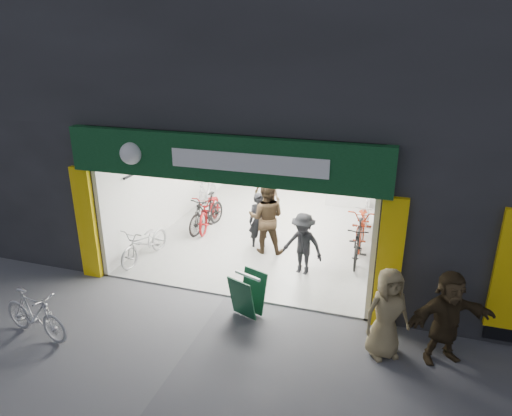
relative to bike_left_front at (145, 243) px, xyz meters
The scene contains 17 objects.
ground 2.74m from the bike_left_front, 22.23° to the right, with size 60.00×60.00×0.00m, color #56565B.
building 6.50m from the bike_left_front, 49.31° to the left, with size 17.00×10.27×8.00m.
bike_left_front is the anchor object (origin of this frame).
bike_left_midfront 2.28m from the bike_left_front, 72.12° to the left, with size 0.50×1.77×1.06m, color black.
bike_left_midback 2.52m from the bike_left_front, 73.87° to the left, with size 0.71×2.03×1.07m, color maroon.
bike_left_back 3.79m from the bike_left_front, 90.00° to the left, with size 0.51×1.80×1.08m, color #BABABF.
bike_right_front 5.22m from the bike_left_front, 16.53° to the left, with size 0.48×1.71×1.03m, color black.
bike_right_mid 5.65m from the bike_left_front, 27.72° to the left, with size 0.72×2.07×1.09m, color #99270D.
bike_right_back 5.99m from the bike_left_front, 33.34° to the left, with size 0.44×1.56×0.93m, color #A6A7AB.
parked_bike 3.36m from the bike_left_front, 95.13° to the right, with size 0.44×1.56×0.93m, color silver.
customer_a 2.91m from the bike_left_front, 31.22° to the left, with size 0.55×0.36×1.49m, color black.
customer_b 3.06m from the bike_left_front, 25.60° to the left, with size 0.92×0.72×1.90m, color #39291A.
customer_c 3.88m from the bike_left_front, ahead, with size 0.98×0.56×1.51m, color black.
customer_d 3.78m from the bike_left_front, 53.27° to the left, with size 1.06×0.44×1.82m, color #907753.
pedestrian_near 6.13m from the bike_left_front, 18.54° to the right, with size 0.80×0.52×1.64m, color olive.
pedestrian_far 6.99m from the bike_left_front, 14.80° to the right, with size 1.55×0.49×1.67m, color #352818.
sandwich_board 3.52m from the bike_left_front, 25.60° to the right, with size 0.73×0.74×0.87m.
Camera 1 is at (3.18, -7.85, 5.18)m, focal length 32.00 mm.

